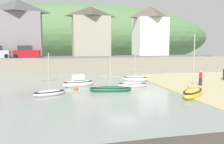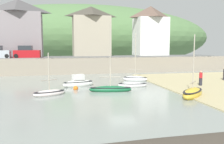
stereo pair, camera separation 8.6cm
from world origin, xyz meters
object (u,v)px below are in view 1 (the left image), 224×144
object	(u,v)px
sailboat_tall_mast	(78,83)
rowboat_small_beached	(193,93)
motorboat_with_cabin	(135,78)
waterfront_building_left	(18,28)
waterfront_building_centre	(91,31)
waterfront_building_right	(150,30)
sailboat_nearest_shore	(50,93)
parked_car_by_wall	(27,53)
fishing_boat_green	(132,85)
dinghy_open_wooden	(110,89)
person_near_water	(201,77)
person_on_slipway	(224,73)
mooring_buoy	(76,88)

from	to	relation	value
sailboat_tall_mast	rowboat_small_beached	xyz separation A→B (m)	(9.21, -7.55, -0.05)
sailboat_tall_mast	motorboat_with_cabin	xyz separation A→B (m)	(7.34, 2.58, -0.09)
waterfront_building_left	waterfront_building_centre	bearing A→B (deg)	0.00
waterfront_building_left	waterfront_building_right	world-z (taller)	waterfront_building_left
waterfront_building_left	waterfront_building_right	xyz separation A→B (m)	(24.92, 0.00, -0.16)
waterfront_building_centre	sailboat_nearest_shore	world-z (taller)	waterfront_building_centre
sailboat_tall_mast	parked_car_by_wall	bearing A→B (deg)	98.63
rowboat_small_beached	parked_car_by_wall	xyz separation A→B (m)	(-16.14, 23.00, 2.89)
fishing_boat_green	motorboat_with_cabin	distance (m)	4.44
dinghy_open_wooden	person_near_water	bearing A→B (deg)	13.31
waterfront_building_left	sailboat_tall_mast	xyz separation A→B (m)	(8.67, -19.95, -7.14)
parked_car_by_wall	person_near_water	distance (m)	27.22
waterfront_building_left	fishing_boat_green	distance (m)	26.85
fishing_boat_green	dinghy_open_wooden	xyz separation A→B (m)	(-2.89, -2.02, 0.06)
sailboat_nearest_shore	rowboat_small_beached	distance (m)	12.63
person_on_slipway	waterfront_building_centre	bearing A→B (deg)	124.55
sailboat_nearest_shore	person_near_water	world-z (taller)	sailboat_nearest_shore
fishing_boat_green	motorboat_with_cabin	size ratio (longest dim) A/B	0.54
waterfront_building_right	rowboat_small_beached	bearing A→B (deg)	-104.36
fishing_boat_green	person_on_slipway	distance (m)	12.56
fishing_boat_green	parked_car_by_wall	size ratio (longest dim) A/B	0.78
parked_car_by_wall	person_near_water	size ratio (longest dim) A/B	2.59
waterfront_building_centre	motorboat_with_cabin	xyz separation A→B (m)	(3.05, -17.37, -6.81)
dinghy_open_wooden	waterfront_building_centre	bearing A→B (deg)	96.91
waterfront_building_centre	person_near_water	world-z (taller)	waterfront_building_centre
fishing_boat_green	sailboat_tall_mast	size ratio (longest dim) A/B	0.91
sailboat_nearest_shore	fishing_boat_green	bearing A→B (deg)	-4.91
rowboat_small_beached	person_near_water	distance (m)	5.83
person_near_water	mooring_buoy	world-z (taller)	person_near_water
dinghy_open_wooden	sailboat_tall_mast	bearing A→B (deg)	138.49
waterfront_building_left	motorboat_with_cabin	world-z (taller)	waterfront_building_left
motorboat_with_cabin	person_on_slipway	bearing A→B (deg)	12.74
mooring_buoy	sailboat_tall_mast	bearing A→B (deg)	77.14
dinghy_open_wooden	person_on_slipway	distance (m)	15.74
waterfront_building_right	person_on_slipway	world-z (taller)	waterfront_building_right
motorboat_with_cabin	mooring_buoy	bearing A→B (deg)	-122.79
parked_car_by_wall	rowboat_small_beached	bearing A→B (deg)	-51.73
waterfront_building_right	rowboat_small_beached	size ratio (longest dim) A/B	1.74
person_near_water	mooring_buoy	distance (m)	13.41
mooring_buoy	person_near_water	bearing A→B (deg)	-4.77
waterfront_building_right	sailboat_nearest_shore	xyz separation A→B (m)	(-19.19, -24.06, -7.12)
rowboat_small_beached	mooring_buoy	distance (m)	11.16
sailboat_nearest_shore	rowboat_small_beached	world-z (taller)	rowboat_small_beached
sailboat_nearest_shore	parked_car_by_wall	distance (m)	20.19
waterfront_building_left	motorboat_with_cabin	distance (m)	24.70
dinghy_open_wooden	parked_car_by_wall	bearing A→B (deg)	127.63
waterfront_building_centre	parked_car_by_wall	distance (m)	12.69
waterfront_building_left	mooring_buoy	xyz separation A→B (m)	(8.22, -21.91, -7.36)
sailboat_nearest_shore	dinghy_open_wooden	size ratio (longest dim) A/B	0.59
parked_car_by_wall	person_on_slipway	world-z (taller)	parked_car_by_wall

